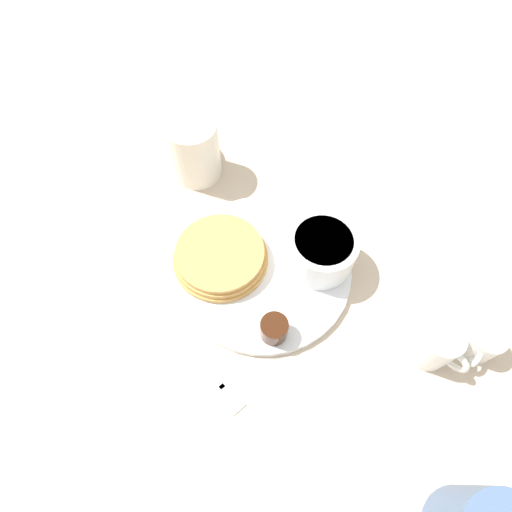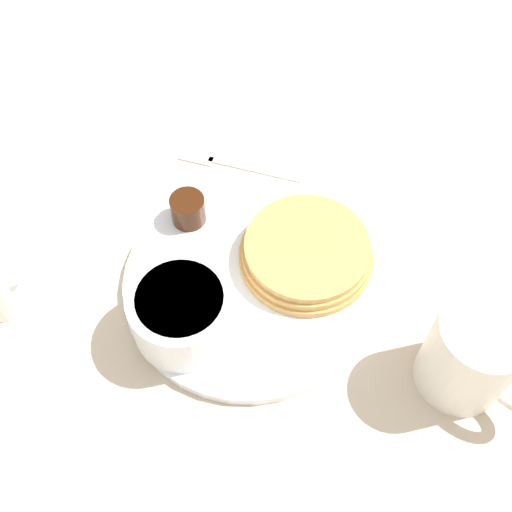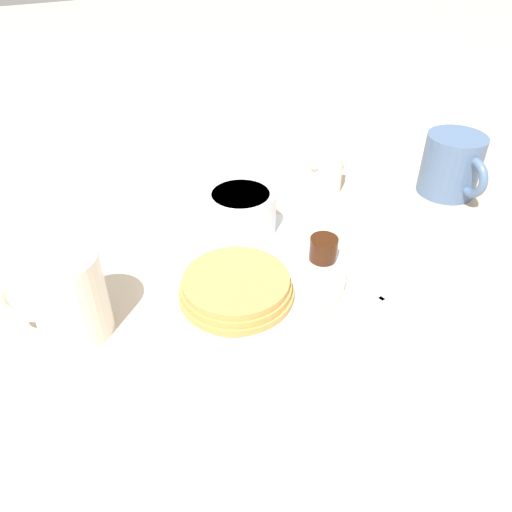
{
  "view_description": "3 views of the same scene",
  "coord_description": "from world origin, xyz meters",
  "px_view_note": "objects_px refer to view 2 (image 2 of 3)",
  "views": [
    {
      "loc": [
        -0.24,
        0.13,
        0.52
      ],
      "look_at": [
        0.01,
        0.01,
        0.04
      ],
      "focal_mm": 28.0,
      "sensor_mm": 36.0,
      "label": 1
    },
    {
      "loc": [
        0.17,
        -0.28,
        0.57
      ],
      "look_at": [
        0.0,
        0.01,
        0.05
      ],
      "focal_mm": 45.0,
      "sensor_mm": 36.0,
      "label": 2
    },
    {
      "loc": [
        0.21,
        0.46,
        0.41
      ],
      "look_at": [
        -0.01,
        0.01,
        0.03
      ],
      "focal_mm": 35.0,
      "sensor_mm": 36.0,
      "label": 3
    }
  ],
  "objects_px": {
    "fork": "(225,162)",
    "plate": "(250,282)",
    "coffee_mug": "(474,356)",
    "bowl": "(182,311)"
  },
  "relations": [
    {
      "from": "fork",
      "to": "plate",
      "type": "bearing_deg",
      "value": -49.83
    },
    {
      "from": "plate",
      "to": "fork",
      "type": "height_order",
      "value": "plate"
    },
    {
      "from": "coffee_mug",
      "to": "fork",
      "type": "xyz_separation_m",
      "value": [
        -0.33,
        0.12,
        -0.05
      ]
    },
    {
      "from": "plate",
      "to": "coffee_mug",
      "type": "xyz_separation_m",
      "value": [
        0.22,
        0.01,
        0.05
      ]
    },
    {
      "from": "plate",
      "to": "bowl",
      "type": "xyz_separation_m",
      "value": [
        -0.03,
        -0.08,
        0.04
      ]
    },
    {
      "from": "fork",
      "to": "coffee_mug",
      "type": "bearing_deg",
      "value": -19.46
    },
    {
      "from": "bowl",
      "to": "fork",
      "type": "relative_size",
      "value": 0.67
    },
    {
      "from": "plate",
      "to": "fork",
      "type": "distance_m",
      "value": 0.17
    },
    {
      "from": "bowl",
      "to": "coffee_mug",
      "type": "height_order",
      "value": "coffee_mug"
    },
    {
      "from": "bowl",
      "to": "fork",
      "type": "distance_m",
      "value": 0.22
    }
  ]
}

